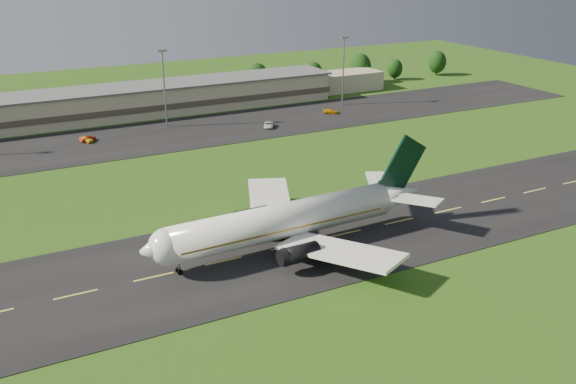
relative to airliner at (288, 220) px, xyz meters
name	(u,v)px	position (x,y,z in m)	size (l,w,h in m)	color
ground	(288,247)	(-0.05, -0.03, -4.66)	(360.00, 360.00, 0.00)	#224A12
taxiway	(288,247)	(-0.05, -0.03, -4.61)	(220.00, 30.00, 0.10)	black
apron	(158,136)	(-0.05, 71.97, -4.61)	(260.00, 30.00, 0.10)	black
airliner	(288,220)	(0.00, 0.00, 0.00)	(51.29, 42.16, 15.57)	white
terminal	(154,99)	(6.35, 96.15, -0.67)	(145.00, 16.00, 8.40)	tan
light_mast_centre	(164,79)	(4.95, 79.97, 8.08)	(2.40, 1.20, 20.35)	gray
light_mast_east	(343,63)	(59.95, 79.97, 8.08)	(2.40, 1.20, 20.35)	gray
tree_line	(214,83)	(28.61, 105.52, 0.33)	(201.35, 8.79, 10.25)	black
service_vehicle_a	(86,139)	(-17.08, 74.81, -3.86)	(1.66, 4.12, 1.40)	#EBAD0D
service_vehicle_b	(88,139)	(-16.65, 75.40, -3.90)	(1.40, 4.01, 1.32)	#A1170A
service_vehicle_c	(269,125)	(28.60, 66.33, -3.85)	(2.36, 5.12, 1.42)	silver
service_vehicle_d	(331,111)	(51.14, 71.85, -3.90)	(1.84, 4.54, 1.32)	#C3830B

